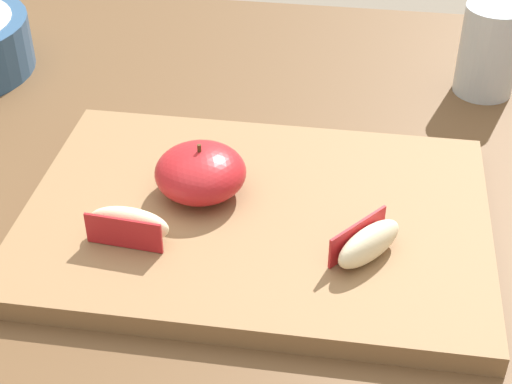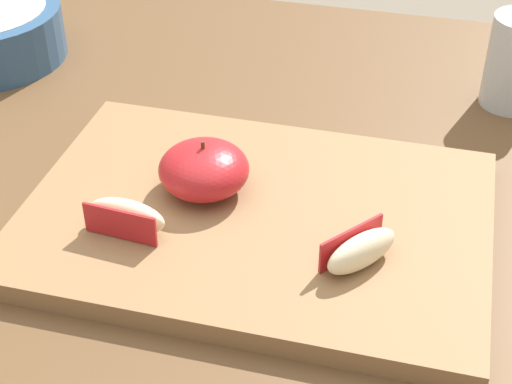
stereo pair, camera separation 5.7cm
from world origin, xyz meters
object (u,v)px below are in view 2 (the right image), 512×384
Objects in this scene: cutting_board at (256,219)px; apple_wedge_back at (361,250)px; apple_half_skin_up at (204,169)px; apple_wedge_left at (126,216)px.

cutting_board is 5.94× the size of apple_wedge_back.
apple_wedge_left is (-0.05, -0.07, -0.01)m from apple_half_skin_up.
apple_wedge_left is at bearing -150.77° from cutting_board.
apple_wedge_back is (0.16, -0.07, -0.01)m from apple_half_skin_up.
apple_half_skin_up is at bearing 156.27° from apple_wedge_back.
apple_half_skin_up reaches higher than cutting_board.
apple_half_skin_up is (-0.05, 0.02, 0.03)m from cutting_board.
apple_wedge_back is (0.20, 0.01, 0.00)m from apple_wedge_left.
apple_half_skin_up is 1.19× the size of apple_wedge_back.
apple_wedge_back is at bearing 1.77° from apple_wedge_left.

